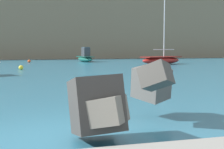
% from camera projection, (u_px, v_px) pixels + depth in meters
% --- Properties ---
extents(ground_plane, '(400.00, 400.00, 0.00)m').
position_uv_depth(ground_plane, '(70.00, 135.00, 7.50)').
color(ground_plane, '#2D6B84').
extents(breakwater_jetty, '(32.50, 7.15, 2.73)m').
position_uv_depth(breakwater_jetty, '(35.00, 90.00, 8.28)').
color(breakwater_jetty, gray).
rests_on(breakwater_jetty, ground).
extents(boat_near_centre, '(2.17, 5.59, 2.23)m').
position_uv_depth(boat_near_centre, '(85.00, 57.00, 47.30)').
color(boat_near_centre, '#1E6656').
rests_on(boat_near_centre, ground).
extents(boat_mid_centre, '(6.31, 3.87, 8.20)m').
position_uv_depth(boat_mid_centre, '(161.00, 60.00, 39.73)').
color(boat_mid_centre, maroon).
rests_on(boat_mid_centre, ground).
extents(mooring_buoy_inner, '(0.44, 0.44, 0.44)m').
position_uv_depth(mooring_buoy_inner, '(29.00, 61.00, 44.13)').
color(mooring_buoy_inner, '#E54C1E').
rests_on(mooring_buoy_inner, ground).
extents(mooring_buoy_outer, '(0.44, 0.44, 0.44)m').
position_uv_depth(mooring_buoy_outer, '(21.00, 68.00, 29.85)').
color(mooring_buoy_outer, yellow).
rests_on(mooring_buoy_outer, ground).
extents(headland_bluff, '(72.21, 37.97, 14.77)m').
position_uv_depth(headland_bluff, '(69.00, 26.00, 76.51)').
color(headland_bluff, '#847056').
rests_on(headland_bluff, ground).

